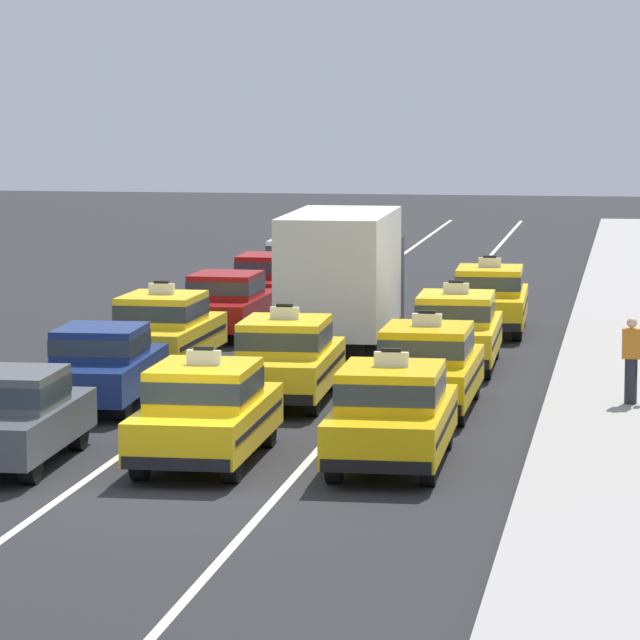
# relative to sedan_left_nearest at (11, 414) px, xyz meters

# --- Properties ---
(ground_plane) EXTENTS (160.00, 160.00, 0.00)m
(ground_plane) POSITION_rel_sedan_left_nearest_xyz_m (3.13, -2.01, -0.85)
(ground_plane) COLOR #232326
(lane_stripe_left_center) EXTENTS (0.14, 80.00, 0.01)m
(lane_stripe_left_center) POSITION_rel_sedan_left_nearest_xyz_m (1.53, 17.99, -0.84)
(lane_stripe_left_center) COLOR silver
(lane_stripe_left_center) RESTS_ON ground
(lane_stripe_center_right) EXTENTS (0.14, 80.00, 0.01)m
(lane_stripe_center_right) POSITION_rel_sedan_left_nearest_xyz_m (4.73, 17.99, -0.84)
(lane_stripe_center_right) COLOR silver
(lane_stripe_center_right) RESTS_ON ground
(sedan_left_nearest) EXTENTS (1.89, 4.35, 1.58)m
(sedan_left_nearest) POSITION_rel_sedan_left_nearest_xyz_m (0.00, 0.00, 0.00)
(sedan_left_nearest) COLOR black
(sedan_left_nearest) RESTS_ON ground
(sedan_left_second) EXTENTS (1.94, 4.37, 1.58)m
(sedan_left_second) POSITION_rel_sedan_left_nearest_xyz_m (-0.12, 5.77, 0.00)
(sedan_left_second) COLOR black
(sedan_left_second) RESTS_ON ground
(taxi_left_third) EXTENTS (1.89, 4.59, 1.96)m
(taxi_left_third) POSITION_rel_sedan_left_nearest_xyz_m (-0.17, 10.85, 0.03)
(taxi_left_third) COLOR black
(taxi_left_third) RESTS_ON ground
(sedan_left_fourth) EXTENTS (1.84, 4.33, 1.58)m
(sedan_left_fourth) POSITION_rel_sedan_left_nearest_xyz_m (0.03, 16.47, 0.00)
(sedan_left_fourth) COLOR black
(sedan_left_fourth) RESTS_ON ground
(sedan_left_fifth) EXTENTS (1.81, 4.32, 1.58)m
(sedan_left_fifth) POSITION_rel_sedan_left_nearest_xyz_m (0.08, 21.76, 0.00)
(sedan_left_fifth) COLOR black
(sedan_left_fifth) RESTS_ON ground
(sedan_left_sixth) EXTENTS (1.83, 4.33, 1.58)m
(sedan_left_sixth) POSITION_rel_sedan_left_nearest_xyz_m (-0.08, 26.99, 0.00)
(sedan_left_sixth) COLOR black
(sedan_left_sixth) RESTS_ON ground
(taxi_center_nearest) EXTENTS (1.87, 4.58, 1.96)m
(taxi_center_nearest) POSITION_rel_sedan_left_nearest_xyz_m (3.10, 0.70, 0.03)
(taxi_center_nearest) COLOR black
(taxi_center_nearest) RESTS_ON ground
(taxi_center_second) EXTENTS (1.94, 4.61, 1.96)m
(taxi_center_second) POSITION_rel_sedan_left_nearest_xyz_m (3.28, 6.92, 0.03)
(taxi_center_second) COLOR black
(taxi_center_second) RESTS_ON ground
(box_truck_center_third) EXTENTS (2.40, 7.00, 3.27)m
(box_truck_center_third) POSITION_rel_sedan_left_nearest_xyz_m (3.25, 14.69, 0.93)
(box_truck_center_third) COLOR black
(box_truck_center_third) RESTS_ON ground
(taxi_right_nearest) EXTENTS (1.89, 4.59, 1.96)m
(taxi_right_nearest) POSITION_rel_sedan_left_nearest_xyz_m (6.15, 0.99, 0.03)
(taxi_right_nearest) COLOR black
(taxi_right_nearest) RESTS_ON ground
(taxi_right_second) EXTENTS (1.84, 4.57, 1.96)m
(taxi_right_second) POSITION_rel_sedan_left_nearest_xyz_m (6.14, 6.30, 0.03)
(taxi_right_second) COLOR black
(taxi_right_second) RESTS_ON ground
(taxi_right_third) EXTENTS (1.91, 4.60, 1.96)m
(taxi_right_third) POSITION_rel_sedan_left_nearest_xyz_m (6.15, 12.00, 0.03)
(taxi_right_third) COLOR black
(taxi_right_third) RESTS_ON ground
(taxi_right_fourth) EXTENTS (1.95, 4.61, 1.96)m
(taxi_right_fourth) POSITION_rel_sedan_left_nearest_xyz_m (6.40, 18.21, 0.03)
(taxi_right_fourth) COLOR black
(taxi_right_fourth) RESTS_ON ground
(pedestrian_mid_block) EXTENTS (0.47, 0.24, 1.66)m
(pedestrian_mid_block) POSITION_rel_sedan_left_nearest_xyz_m (9.98, 6.98, 0.13)
(pedestrian_mid_block) COLOR #23232D
(pedestrian_mid_block) RESTS_ON sidewalk_curb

